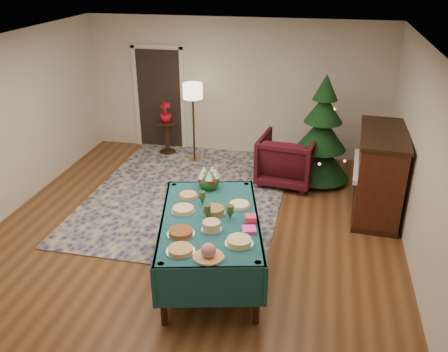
% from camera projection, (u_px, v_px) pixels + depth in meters
% --- Properties ---
extents(room_shell, '(7.00, 7.00, 7.00)m').
position_uv_depth(room_shell, '(187.00, 154.00, 6.27)').
color(room_shell, '#593319').
rests_on(room_shell, ground).
extents(doorway, '(1.08, 0.04, 2.16)m').
position_uv_depth(doorway, '(159.00, 96.00, 9.77)').
color(doorway, black).
rests_on(doorway, ground).
extents(rug, '(3.24, 4.23, 0.02)m').
position_uv_depth(rug, '(188.00, 193.00, 8.16)').
color(rug, '#131D49').
rests_on(rug, ground).
extents(buffet_table, '(1.66, 2.31, 0.81)m').
position_uv_depth(buffet_table, '(210.00, 229.00, 5.87)').
color(buffet_table, black).
rests_on(buffet_table, ground).
extents(platter_0, '(0.32, 0.32, 0.05)m').
position_uv_depth(platter_0, '(181.00, 250.00, 5.13)').
color(platter_0, silver).
rests_on(platter_0, buffet_table).
extents(platter_1, '(0.33, 0.33, 0.18)m').
position_uv_depth(platter_1, '(209.00, 252.00, 5.00)').
color(platter_1, silver).
rests_on(platter_1, buffet_table).
extents(platter_2, '(0.32, 0.32, 0.07)m').
position_uv_depth(platter_2, '(239.00, 241.00, 5.26)').
color(platter_2, silver).
rests_on(platter_2, buffet_table).
extents(platter_3, '(0.33, 0.33, 0.06)m').
position_uv_depth(platter_3, '(181.00, 232.00, 5.45)').
color(platter_3, silver).
rests_on(platter_3, buffet_table).
extents(platter_4, '(0.25, 0.25, 0.11)m').
position_uv_depth(platter_4, '(211.00, 226.00, 5.52)').
color(platter_4, silver).
rests_on(platter_4, buffet_table).
extents(platter_5, '(0.31, 0.31, 0.06)m').
position_uv_depth(platter_5, '(183.00, 210.00, 5.94)').
color(platter_5, silver).
rests_on(platter_5, buffet_table).
extents(platter_6, '(0.31, 0.31, 0.08)m').
position_uv_depth(platter_6, '(214.00, 211.00, 5.89)').
color(platter_6, silver).
rests_on(platter_6, buffet_table).
extents(platter_7, '(0.30, 0.30, 0.05)m').
position_uv_depth(platter_7, '(239.00, 205.00, 6.06)').
color(platter_7, silver).
rests_on(platter_7, buffet_table).
extents(platter_8, '(0.27, 0.27, 0.05)m').
position_uv_depth(platter_8, '(188.00, 195.00, 6.30)').
color(platter_8, silver).
rests_on(platter_8, buffet_table).
extents(goblet_0, '(0.09, 0.09, 0.19)m').
position_uv_depth(goblet_0, '(202.00, 198.00, 6.07)').
color(goblet_0, '#2D471E').
rests_on(goblet_0, buffet_table).
extents(goblet_1, '(0.09, 0.09, 0.19)m').
position_uv_depth(goblet_1, '(230.00, 212.00, 5.73)').
color(goblet_1, '#2D471E').
rests_on(goblet_1, buffet_table).
extents(goblet_2, '(0.09, 0.09, 0.19)m').
position_uv_depth(goblet_2, '(207.00, 212.00, 5.74)').
color(goblet_2, '#2D471E').
rests_on(goblet_2, buffet_table).
extents(napkin_stack, '(0.20, 0.20, 0.04)m').
position_uv_depth(napkin_stack, '(249.00, 230.00, 5.51)').
color(napkin_stack, '#FB45B2').
rests_on(napkin_stack, buffet_table).
extents(gift_box, '(0.16, 0.16, 0.11)m').
position_uv_depth(gift_box, '(251.00, 220.00, 5.66)').
color(gift_box, '#DC3D60').
rests_on(gift_box, buffet_table).
extents(centerpiece, '(0.29, 0.29, 0.34)m').
position_uv_depth(centerpiece, '(209.00, 179.00, 6.48)').
color(centerpiece, '#1E4C1E').
rests_on(centerpiece, buffet_table).
extents(armchair, '(1.08, 1.02, 0.99)m').
position_uv_depth(armchair, '(288.00, 157.00, 8.37)').
color(armchair, '#3E0D15').
rests_on(armchair, ground).
extents(floor_lamp, '(0.38, 0.38, 1.55)m').
position_uv_depth(floor_lamp, '(193.00, 96.00, 8.98)').
color(floor_lamp, '#A57F3F').
rests_on(floor_lamp, ground).
extents(side_table, '(0.37, 0.37, 0.67)m').
position_uv_depth(side_table, '(167.00, 138.00, 9.74)').
color(side_table, black).
rests_on(side_table, ground).
extents(potted_plant, '(0.23, 0.41, 0.23)m').
position_uv_depth(potted_plant, '(166.00, 117.00, 9.54)').
color(potted_plant, '#B00C1E').
rests_on(potted_plant, side_table).
extents(christmas_tree, '(1.40, 1.40, 1.96)m').
position_uv_depth(christmas_tree, '(322.00, 135.00, 8.28)').
color(christmas_tree, black).
rests_on(christmas_tree, ground).
extents(piano, '(0.82, 1.60, 1.34)m').
position_uv_depth(piano, '(379.00, 174.00, 7.34)').
color(piano, black).
rests_on(piano, ground).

